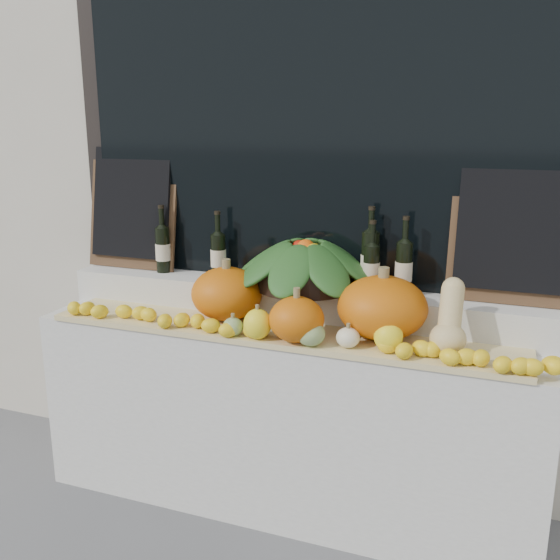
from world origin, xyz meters
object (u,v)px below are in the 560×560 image
(butternut_squash, at_px, (450,322))
(pumpkin_right, at_px, (382,307))
(produce_bowl, at_px, (305,264))
(pumpkin_left, at_px, (227,294))
(wine_bottle_tall, at_px, (370,261))

(butternut_squash, bearing_deg, pumpkin_right, 164.65)
(pumpkin_right, height_order, produce_bowl, produce_bowl)
(pumpkin_left, xyz_separation_m, butternut_squash, (0.99, -0.08, 0.00))
(butternut_squash, bearing_deg, wine_bottle_tall, 142.09)
(pumpkin_left, height_order, wine_bottle_tall, wine_bottle_tall)
(produce_bowl, bearing_deg, pumpkin_right, -24.64)
(butternut_squash, distance_m, produce_bowl, 0.74)
(pumpkin_left, distance_m, butternut_squash, 0.99)
(pumpkin_right, xyz_separation_m, produce_bowl, (-0.40, 0.18, 0.11))
(butternut_squash, relative_size, produce_bowl, 0.40)
(wine_bottle_tall, bearing_deg, butternut_squash, -37.91)
(wine_bottle_tall, bearing_deg, pumpkin_left, -159.53)
(pumpkin_left, xyz_separation_m, pumpkin_right, (0.71, 0.00, 0.01))
(produce_bowl, relative_size, wine_bottle_tall, 1.87)
(produce_bowl, distance_m, wine_bottle_tall, 0.29)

